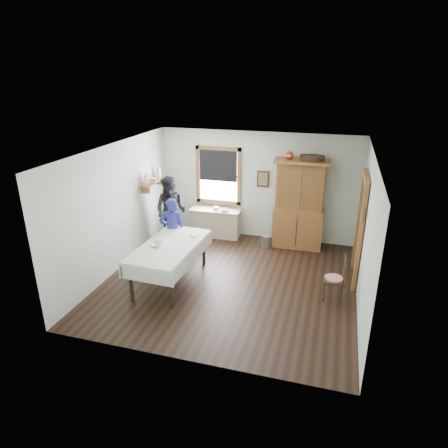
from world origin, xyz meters
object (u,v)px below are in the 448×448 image
(china_hutch, at_px, (299,204))
(wicker_basket, at_px, (284,242))
(dining_table, at_px, (170,263))
(figure_dark, at_px, (171,213))
(spindle_chair, at_px, (334,278))
(pail, at_px, (267,241))
(work_counter, at_px, (216,223))
(woman_blue, at_px, (172,233))

(china_hutch, relative_size, wicker_basket, 5.83)
(dining_table, relative_size, figure_dark, 1.30)
(dining_table, xyz_separation_m, wicker_basket, (1.97, 2.39, -0.30))
(china_hutch, height_order, figure_dark, china_hutch)
(china_hutch, height_order, spindle_chair, china_hutch)
(spindle_chair, distance_m, pail, 2.63)
(dining_table, relative_size, wicker_basket, 5.55)
(dining_table, bearing_deg, spindle_chair, 3.89)
(work_counter, height_order, dining_table, dining_table)
(dining_table, height_order, wicker_basket, dining_table)
(pail, distance_m, wicker_basket, 0.42)
(china_hutch, height_order, dining_table, china_hutch)
(china_hutch, relative_size, dining_table, 1.05)
(dining_table, relative_size, pail, 7.04)
(pail, xyz_separation_m, figure_dark, (-2.31, -0.46, 0.64))
(woman_blue, bearing_deg, work_counter, -129.94)
(wicker_basket, bearing_deg, woman_blue, -146.07)
(pail, bearing_deg, work_counter, 168.35)
(dining_table, xyz_separation_m, pail, (1.57, 2.25, -0.26))
(dining_table, bearing_deg, china_hutch, 47.61)
(pail, distance_m, figure_dark, 2.44)
(work_counter, xyz_separation_m, figure_dark, (-0.91, -0.75, 0.42))
(figure_dark, bearing_deg, work_counter, 45.50)
(dining_table, xyz_separation_m, spindle_chair, (3.22, 0.22, 0.05))
(wicker_basket, height_order, woman_blue, woman_blue)
(work_counter, height_order, woman_blue, woman_blue)
(wicker_basket, bearing_deg, pail, -160.67)
(work_counter, xyz_separation_m, spindle_chair, (3.05, -2.32, 0.09))
(work_counter, relative_size, china_hutch, 0.60)
(spindle_chair, xyz_separation_m, pail, (-1.65, 2.03, -0.31))
(work_counter, distance_m, woman_blue, 1.78)
(china_hutch, xyz_separation_m, figure_dark, (-3.01, -0.70, -0.29))
(work_counter, distance_m, wicker_basket, 1.83)
(wicker_basket, bearing_deg, figure_dark, -167.54)
(spindle_chair, height_order, figure_dark, figure_dark)
(pail, distance_m, woman_blue, 2.40)
(work_counter, xyz_separation_m, china_hutch, (2.11, -0.04, 0.71))
(spindle_chair, bearing_deg, china_hutch, 109.50)
(dining_table, height_order, figure_dark, figure_dark)
(spindle_chair, relative_size, woman_blue, 0.65)
(dining_table, distance_m, pail, 2.76)
(pail, bearing_deg, china_hutch, 19.27)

